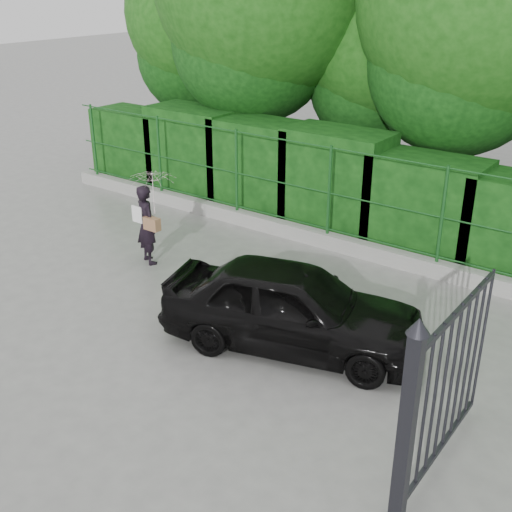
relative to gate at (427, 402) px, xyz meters
The scene contains 7 objects.
ground 4.81m from the gate, behind, with size 80.00×80.00×0.00m, color gray.
kerb 7.04m from the gate, 131.36° to the left, with size 14.00×0.25×0.30m, color #9E9E99.
fence 6.82m from the gate, 129.97° to the left, with size 14.13×0.06×1.80m.
hedge 7.80m from the gate, 127.08° to the left, with size 14.20×1.20×2.15m.
gate is the anchor object (origin of this frame).
woman 6.98m from the gate, 158.00° to the left, with size 0.93×0.93×1.82m.
car 3.24m from the gate, 148.04° to the left, with size 1.55×3.84×1.31m, color black.
Camera 1 is at (6.35, -5.97, 5.13)m, focal length 45.00 mm.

